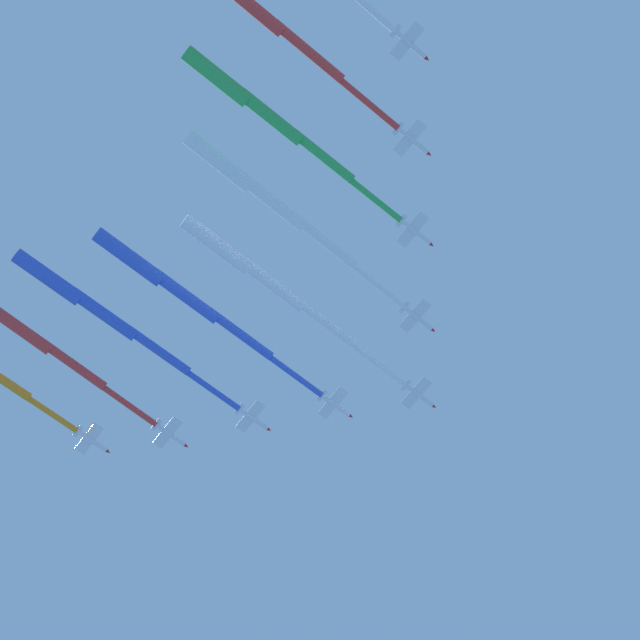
{
  "coord_description": "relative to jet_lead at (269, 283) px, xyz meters",
  "views": [
    {
      "loc": [
        45.61,
        -52.96,
        -23.03
      ],
      "look_at": [
        0.0,
        0.0,
        181.03
      ],
      "focal_mm": 52.61,
      "sensor_mm": 36.0,
      "label": 1
    }
  ],
  "objects": [
    {
      "name": "jet_lead",
      "position": [
        0.0,
        0.0,
        0.0
      ],
      "size": [
        19.09,
        72.8,
        3.74
      ],
      "color": "silver"
    },
    {
      "name": "jet_starboard_outer",
      "position": [
        36.5,
        -48.59,
        -0.18
      ],
      "size": [
        19.1,
        74.26,
        3.73
      ],
      "color": "silver"
    },
    {
      "name": "jet_port_inner",
      "position": [
        -17.3,
        -10.56,
        1.42
      ],
      "size": [
        19.46,
        73.0,
        3.77
      ],
      "color": "silver"
    },
    {
      "name": "jet_starboard_mid",
      "position": [
        24.92,
        -27.93,
        -1.35
      ],
      "size": [
        18.27,
        66.95,
        3.86
      ],
      "color": "silver"
    },
    {
      "name": "jet_starboard_inner",
      "position": [
        13.13,
        -13.98,
        -1.91
      ],
      "size": [
        17.65,
        69.88,
        3.78
      ],
      "color": "silver"
    },
    {
      "name": "jet_port_mid",
      "position": [
        -34.36,
        -19.65,
        0.73
      ],
      "size": [
        19.5,
        70.97,
        3.85
      ],
      "color": "silver"
    },
    {
      "name": "jet_port_outer",
      "position": [
        -50.66,
        -30.4,
        -1.41
      ],
      "size": [
        18.29,
        71.41,
        3.79
      ],
      "color": "silver"
    }
  ]
}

